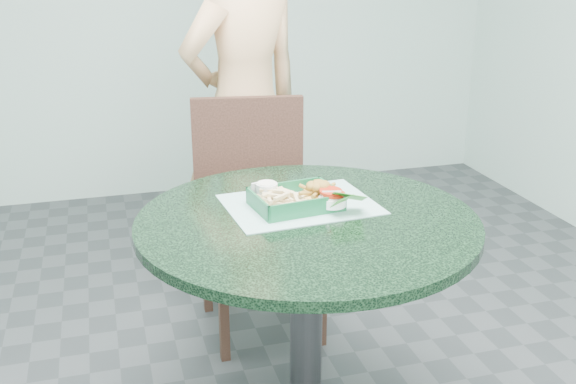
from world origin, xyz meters
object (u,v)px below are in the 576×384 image
object	(u,v)px
cafe_table	(307,277)
diner_person	(244,88)
food_basket	(295,209)
sauce_ramekin	(268,193)
dining_chair	(255,200)
crab_sandwich	(319,197)

from	to	relation	value
cafe_table	diner_person	size ratio (longest dim) A/B	0.53
food_basket	sauce_ramekin	size ratio (longest dim) A/B	3.79
cafe_table	dining_chair	world-z (taller)	dining_chair
food_basket	diner_person	bearing A→B (deg)	85.57
diner_person	sauce_ramekin	world-z (taller)	diner_person
cafe_table	food_basket	bearing A→B (deg)	98.26
food_basket	crab_sandwich	size ratio (longest dim) A/B	2.21
food_basket	sauce_ramekin	bearing A→B (deg)	138.31
crab_sandwich	sauce_ramekin	distance (m)	0.15
food_basket	crab_sandwich	distance (m)	0.08
dining_chair	crab_sandwich	distance (m)	0.77
dining_chair	sauce_ramekin	distance (m)	0.72
cafe_table	food_basket	size ratio (longest dim) A/B	4.01
diner_person	cafe_table	bearing A→B (deg)	65.73
food_basket	sauce_ramekin	world-z (taller)	sauce_ramekin
cafe_table	food_basket	xyz separation A→B (m)	(-0.01, 0.08, 0.19)
cafe_table	crab_sandwich	bearing A→B (deg)	50.47
cafe_table	crab_sandwich	size ratio (longest dim) A/B	8.88
food_basket	cafe_table	bearing A→B (deg)	-81.74
food_basket	sauce_ramekin	distance (m)	0.10
cafe_table	crab_sandwich	xyz separation A→B (m)	(0.06, 0.07, 0.22)
cafe_table	sauce_ramekin	size ratio (longest dim) A/B	15.19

